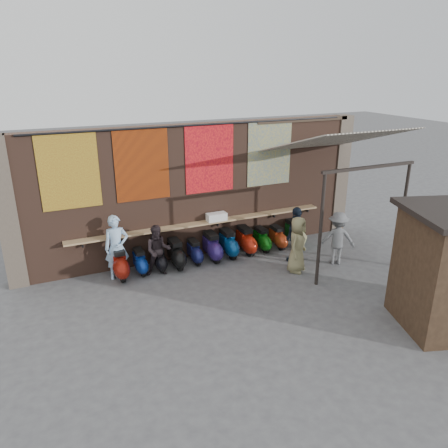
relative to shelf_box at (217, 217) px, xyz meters
name	(u,v)px	position (x,y,z in m)	size (l,w,h in m)	color
ground	(236,290)	(-0.43, -2.30, -1.24)	(70.00, 70.00, 0.00)	#474749
brick_wall	(198,191)	(-0.43, 0.40, 0.76)	(10.00, 0.40, 4.00)	brown
pier_left	(7,214)	(-5.63, 0.40, 0.76)	(0.50, 0.50, 4.00)	#4C4238
pier_right	(338,174)	(4.77, 0.40, 0.76)	(0.50, 0.50, 4.00)	#4C4238
eating_counter	(203,223)	(-0.43, 0.03, -0.14)	(8.00, 0.32, 0.05)	#9E7A51
shelf_box	(217,217)	(0.00, 0.00, 0.00)	(0.60, 0.28, 0.23)	white
tapestry_redgold	(69,171)	(-4.03, 0.18, 1.76)	(1.50, 0.02, 2.00)	maroon
tapestry_sun	(142,165)	(-2.13, 0.18, 1.76)	(1.50, 0.02, 2.00)	#CE430C
tapestry_orange	(210,159)	(-0.13, 0.18, 1.76)	(1.50, 0.02, 2.00)	red
tapestry_multi	(269,153)	(1.87, 0.18, 1.76)	(1.50, 0.02, 2.00)	#295197
hang_rail	(199,125)	(-0.43, 0.17, 2.74)	(0.06, 0.06, 9.50)	black
scooter_stool_0	(120,264)	(-3.06, -0.34, -0.82)	(0.40, 0.90, 0.85)	maroon
scooter_stool_1	(140,262)	(-2.48, -0.28, -0.90)	(0.33, 0.73, 0.69)	navy
scooter_stool_2	(159,259)	(-1.93, -0.29, -0.90)	(0.32, 0.71, 0.68)	black
scooter_stool_3	(176,254)	(-1.42, -0.32, -0.84)	(0.39, 0.86, 0.81)	black
scooter_stool_4	(195,252)	(-0.83, -0.27, -0.90)	(0.33, 0.73, 0.69)	#14194D
scooter_stool_5	(212,247)	(-0.28, -0.30, -0.82)	(0.40, 0.88, 0.84)	navy
scooter_stool_6	(228,244)	(0.28, -0.25, -0.83)	(0.39, 0.87, 0.83)	navy
scooter_stool_7	(246,241)	(0.87, -0.27, -0.82)	(0.40, 0.88, 0.84)	#9C1B0C
scooter_stool_8	(262,239)	(1.44, -0.27, -0.88)	(0.35, 0.77, 0.73)	#0C580F
scooter_stool_9	(278,237)	(2.00, -0.31, -0.89)	(0.33, 0.74, 0.70)	#9F3315
scooter_stool_10	(294,233)	(2.63, -0.30, -0.84)	(0.38, 0.85, 0.81)	#0E4918
diner_left	(117,247)	(-3.09, -0.30, -0.34)	(0.66, 0.43, 1.81)	#9ABEE0
diner_right	(158,251)	(-2.02, -0.59, -0.51)	(0.71, 0.55, 1.46)	#292023
shopper_navy	(296,234)	(1.97, -1.38, -0.39)	(1.00, 0.41, 1.70)	black
shopper_grey	(337,238)	(2.98, -2.02, -0.45)	(1.03, 0.59, 1.59)	slate
shopper_tan	(297,245)	(1.62, -1.98, -0.43)	(0.80, 0.52, 1.63)	olive
stall_sign	(443,231)	(3.68, -4.88, 0.67)	(1.20, 0.04, 0.50)	gold
stall_shelf	(436,268)	(3.68, -4.88, -0.28)	(2.02, 0.10, 0.06)	#473321
awning_canvas	(335,140)	(3.07, -1.40, 2.31)	(3.20, 3.40, 0.03)	beige
awning_ledger	(304,120)	(3.07, 0.19, 2.71)	(3.30, 0.08, 0.12)	#33261C
awning_header	(370,167)	(3.07, -2.90, 1.84)	(3.00, 0.08, 0.08)	black
awning_post_left	(320,231)	(1.67, -2.90, 0.31)	(0.09, 0.09, 3.10)	black
awning_post_right	(402,216)	(4.47, -2.90, 0.31)	(0.09, 0.09, 3.10)	black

